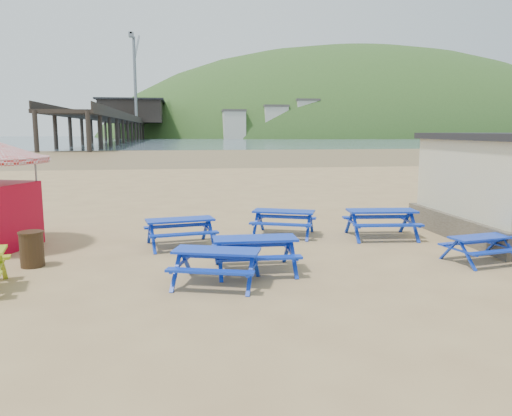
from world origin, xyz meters
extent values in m
plane|color=tan|center=(0.00, 0.00, 0.00)|extent=(400.00, 400.00, 0.00)
plane|color=brown|center=(0.00, 55.00, 0.00)|extent=(400.00, 400.00, 0.00)
plane|color=#445561|center=(0.00, 170.00, 0.01)|extent=(400.00, 400.00, 0.00)
cube|color=#1348AC|center=(-1.19, 1.25, 0.76)|extent=(1.96, 1.04, 0.05)
cube|color=#1348AC|center=(-1.30, 1.87, 0.47)|extent=(1.88, 0.58, 0.05)
cube|color=#1348AC|center=(-1.08, 0.64, 0.47)|extent=(1.88, 0.58, 0.05)
cube|color=#1348AC|center=(1.98, 2.24, 0.76)|extent=(2.00, 1.36, 0.05)
cube|color=#1348AC|center=(2.21, 2.82, 0.47)|extent=(1.83, 0.93, 0.05)
cube|color=#1348AC|center=(1.75, 1.66, 0.47)|extent=(1.83, 0.93, 0.05)
cube|color=#1348AC|center=(4.85, 1.48, 0.83)|extent=(2.10, 0.98, 0.06)
cube|color=#1348AC|center=(4.91, 2.16, 0.51)|extent=(2.05, 0.48, 0.06)
cube|color=#1348AC|center=(4.78, 0.81, 0.51)|extent=(2.05, 0.48, 0.06)
cube|color=#1348AC|center=(-0.45, -2.41, 0.73)|extent=(1.93, 1.21, 0.05)
cube|color=#1348AC|center=(-0.26, -1.84, 0.45)|extent=(1.79, 0.79, 0.05)
cube|color=#1348AC|center=(-0.63, -2.98, 0.45)|extent=(1.79, 0.79, 0.05)
cube|color=#1348AC|center=(0.50, -1.58, 0.78)|extent=(1.92, 0.78, 0.05)
cube|color=#1348AC|center=(0.51, -0.94, 0.48)|extent=(1.92, 0.30, 0.05)
cube|color=#1348AC|center=(0.49, -2.22, 0.48)|extent=(1.92, 0.30, 0.05)
cube|color=#1348AC|center=(6.12, -1.64, 0.63)|extent=(1.64, 0.88, 0.04)
cube|color=#1348AC|center=(6.03, -1.13, 0.39)|extent=(1.57, 0.50, 0.04)
cube|color=#1348AC|center=(6.21, -2.15, 0.39)|extent=(1.57, 0.50, 0.04)
cylinder|color=#352214|center=(-4.70, -0.34, 0.41)|extent=(0.55, 0.55, 0.83)
cylinder|color=#352214|center=(-4.70, -0.34, 0.84)|extent=(0.58, 0.58, 0.04)
cube|color=black|center=(-18.00, 175.00, 6.00)|extent=(9.00, 220.00, 0.60)
cube|color=black|center=(-18.00, 186.00, 10.00)|extent=(22.00, 30.00, 8.00)
cube|color=black|center=(-18.00, 186.00, 14.30)|extent=(24.00, 32.00, 0.60)
cylinder|color=slate|center=(-15.00, 164.00, 20.00)|extent=(1.00, 1.00, 28.00)
cube|color=slate|center=(-15.00, 178.00, 33.00)|extent=(0.60, 25.63, 12.38)
ellipsoid|color=#2D4C1E|center=(90.00, 230.00, -10.00)|extent=(264.00, 144.00, 108.00)
camera|label=1|loc=(-1.19, -12.63, 3.23)|focal=35.00mm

